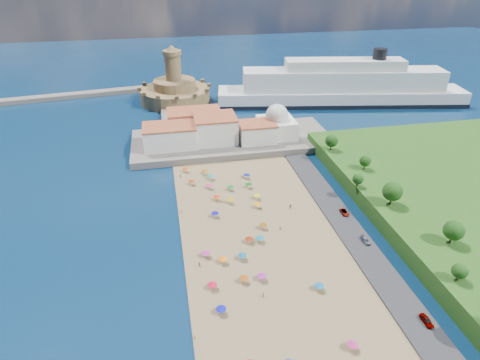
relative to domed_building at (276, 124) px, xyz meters
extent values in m
plane|color=#071938|center=(-30.00, -71.00, -8.97)|extent=(700.00, 700.00, 0.00)
cube|color=#59544C|center=(-20.00, 2.00, -7.47)|extent=(90.00, 36.00, 3.00)
cube|color=#59544C|center=(-42.00, 37.00, -7.77)|extent=(18.00, 70.00, 2.40)
cube|color=#59544C|center=(-140.00, 82.00, -7.67)|extent=(199.03, 34.77, 2.60)
cube|color=silver|center=(-48.00, -2.00, -1.47)|extent=(22.00, 14.00, 9.00)
cube|color=silver|center=(-28.00, 0.00, -0.47)|extent=(18.00, 16.00, 11.00)
cube|color=silver|center=(-10.00, -4.00, -1.97)|extent=(16.00, 12.00, 8.00)
cube|color=silver|center=(-36.00, 12.00, -0.97)|extent=(24.00, 14.00, 10.00)
cube|color=silver|center=(0.00, 0.00, -1.97)|extent=(16.00, 16.00, 8.00)
sphere|color=silver|center=(0.00, 0.00, 4.03)|extent=(10.00, 10.00, 10.00)
cylinder|color=silver|center=(0.00, 0.00, 7.83)|extent=(1.20, 1.20, 1.60)
cylinder|color=olive|center=(-42.00, 67.00, -4.97)|extent=(40.00, 40.00, 8.00)
cylinder|color=olive|center=(-42.00, 67.00, 1.53)|extent=(24.00, 24.00, 5.00)
cylinder|color=olive|center=(-42.00, 67.00, 11.03)|extent=(9.00, 9.00, 14.00)
cylinder|color=olive|center=(-42.00, 67.00, 19.23)|extent=(10.40, 10.40, 2.40)
cone|color=olive|center=(-42.00, 67.00, 21.93)|extent=(6.00, 6.00, 3.00)
cube|color=black|center=(51.37, 45.18, -7.84)|extent=(143.08, 44.66, 2.28)
cube|color=silver|center=(51.37, 45.18, -4.76)|extent=(142.03, 44.09, 8.43)
cube|color=silver|center=(51.37, 45.18, 5.08)|extent=(113.69, 35.64, 11.25)
cube|color=silver|center=(51.37, 45.18, 13.52)|extent=(66.87, 24.02, 5.62)
cylinder|color=black|center=(69.84, 42.01, 19.14)|extent=(7.50, 7.50, 5.62)
cylinder|color=gray|center=(-40.55, -95.95, -7.72)|extent=(0.07, 0.07, 2.00)
cone|color=#0D0FB5|center=(-40.55, -95.95, -6.82)|extent=(2.50, 2.50, 0.60)
cylinder|color=gray|center=(-34.23, -30.05, -7.72)|extent=(0.07, 0.07, 2.00)
cone|color=teal|center=(-34.23, -30.05, -6.82)|extent=(2.50, 2.50, 0.60)
cylinder|color=gray|center=(-21.33, -38.95, -7.72)|extent=(0.07, 0.07, 2.00)
cone|color=#126513|center=(-21.33, -38.95, -6.82)|extent=(2.50, 2.50, 0.60)
cylinder|color=gray|center=(-36.24, -55.37, -7.72)|extent=(0.07, 0.07, 2.00)
cone|color=#130CA6|center=(-36.24, -55.37, -6.82)|extent=(2.50, 2.50, 0.60)
cylinder|color=gray|center=(-37.24, -78.24, -7.72)|extent=(0.07, 0.07, 2.00)
cone|color=orange|center=(-37.24, -78.24, -6.82)|extent=(2.50, 2.50, 0.60)
cylinder|color=gray|center=(-35.64, -36.90, -7.72)|extent=(0.07, 0.07, 2.00)
cone|color=#C2295F|center=(-35.64, -36.90, -6.82)|extent=(2.50, 2.50, 0.60)
cylinder|color=gray|center=(-41.65, -74.68, -7.72)|extent=(0.07, 0.07, 2.00)
cone|color=#BE288D|center=(-41.65, -74.68, -6.82)|extent=(2.50, 2.50, 0.60)
cylinder|color=gray|center=(-28.25, -86.88, -7.72)|extent=(0.07, 0.07, 2.00)
cone|color=#A52394|center=(-28.25, -86.88, -6.82)|extent=(2.50, 2.50, 0.60)
cylinder|color=gray|center=(-24.91, -71.04, -7.72)|extent=(0.07, 0.07, 2.00)
cone|color=#107299|center=(-24.91, -71.04, -6.82)|extent=(2.50, 2.50, 0.60)
cylinder|color=gray|center=(-31.68, -77.69, -7.72)|extent=(0.07, 0.07, 2.00)
cone|color=#0E5C82|center=(-31.68, -77.69, -6.82)|extent=(2.50, 2.50, 0.60)
cylinder|color=gray|center=(-20.12, -47.18, -7.72)|extent=(0.07, 0.07, 2.00)
cone|color=yellow|center=(-20.12, -47.18, -6.82)|extent=(2.50, 2.50, 0.60)
cylinder|color=gray|center=(-33.11, -86.71, -7.72)|extent=(0.07, 0.07, 2.00)
cone|color=#9C4A0E|center=(-33.11, -86.71, -6.82)|extent=(2.50, 2.50, 0.60)
cylinder|color=gray|center=(-34.14, -45.52, -7.72)|extent=(0.07, 0.07, 2.00)
cone|color=red|center=(-34.14, -45.52, -6.82)|extent=(2.50, 2.50, 0.60)
cylinder|color=gray|center=(-14.07, -111.48, -7.72)|extent=(0.07, 0.07, 2.00)
cone|color=#BC286B|center=(-14.07, -111.48, -6.82)|extent=(2.50, 2.50, 0.60)
cylinder|color=gray|center=(-29.92, -48.08, -7.72)|extent=(0.07, 0.07, 2.00)
cone|color=gold|center=(-29.92, -48.08, -6.82)|extent=(2.50, 2.50, 0.60)
cylinder|color=gray|center=(-41.49, -87.49, -7.72)|extent=(0.07, 0.07, 2.00)
cone|color=red|center=(-41.49, -87.49, -6.82)|extent=(2.50, 2.50, 0.60)
cylinder|color=gray|center=(-14.67, -93.21, -7.72)|extent=(0.07, 0.07, 2.00)
cone|color=#11629D|center=(-14.67, -93.21, -6.82)|extent=(2.50, 2.50, 0.60)
cylinder|color=gray|center=(-36.04, -25.42, -7.72)|extent=(0.07, 0.07, 2.00)
cone|color=#91510D|center=(-36.04, -25.42, -6.82)|extent=(2.50, 2.50, 0.60)
cylinder|color=gray|center=(-28.26, -39.48, -7.72)|extent=(0.07, 0.07, 2.00)
cone|color=#14731F|center=(-28.26, -39.48, -6.82)|extent=(2.50, 2.50, 0.60)
cylinder|color=gray|center=(-21.33, -52.87, -7.72)|extent=(0.07, 0.07, 2.00)
cone|color=orange|center=(-21.33, -52.87, -6.82)|extent=(2.50, 2.50, 0.60)
cylinder|color=gray|center=(-20.57, -31.91, -7.72)|extent=(0.07, 0.07, 2.00)
cone|color=#0B1791|center=(-20.57, -31.91, -6.82)|extent=(2.50, 2.50, 0.60)
cylinder|color=gray|center=(-22.33, -64.82, -7.72)|extent=(0.07, 0.07, 2.00)
cone|color=#7A4E0B|center=(-22.33, -64.82, -6.82)|extent=(2.50, 2.50, 0.60)
cylinder|color=gray|center=(-28.17, -70.90, -7.72)|extent=(0.07, 0.07, 2.00)
cone|color=maroon|center=(-28.17, -70.90, -6.82)|extent=(2.50, 2.50, 0.60)
cylinder|color=gray|center=(-41.78, -32.54, -7.72)|extent=(0.07, 0.07, 2.00)
cone|color=#9D3B0E|center=(-41.78, -32.54, -6.82)|extent=(2.50, 2.50, 0.60)
cylinder|color=gray|center=(-43.19, -22.05, -7.72)|extent=(0.07, 0.07, 2.00)
cone|color=#DD4009|center=(-43.19, -22.05, -6.82)|extent=(2.50, 2.50, 0.60)
imported|color=tan|center=(-45.65, -26.52, -7.90)|extent=(1.00, 0.91, 1.64)
imported|color=tan|center=(-10.40, -55.24, -7.81)|extent=(1.74, 0.68, 1.83)
imported|color=tan|center=(-47.57, -102.10, -7.93)|extent=(0.66, 0.69, 1.59)
imported|color=tan|center=(-46.86, -51.34, -7.89)|extent=(1.09, 0.63, 1.67)
imported|color=tan|center=(-17.29, -66.58, -7.82)|extent=(0.79, 0.73, 1.80)
imported|color=tan|center=(-34.07, -44.84, -7.88)|extent=(1.01, 1.04, 1.68)
imported|color=tan|center=(-29.23, -92.69, -7.84)|extent=(0.65, 0.92, 1.77)
imported|color=tan|center=(-22.23, -29.55, -7.80)|extent=(1.06, 1.36, 1.85)
imported|color=tan|center=(-43.93, -78.19, -7.90)|extent=(0.90, 0.99, 1.66)
imported|color=gray|center=(6.00, -62.41, -7.68)|extent=(2.08, 4.35, 1.20)
imported|color=gray|center=(6.00, -77.64, -7.67)|extent=(1.90, 4.23, 1.20)
imported|color=gray|center=(6.00, -108.40, -7.56)|extent=(1.68, 4.18, 1.42)
cylinder|color=#382314|center=(17.12, -102.06, -1.89)|extent=(0.50, 0.50, 2.17)
sphere|color=#14380F|center=(17.12, -102.06, 0.06)|extent=(3.90, 3.90, 3.90)
cylinder|color=#382314|center=(24.85, -88.78, -1.42)|extent=(0.50, 0.50, 3.11)
sphere|color=#14380F|center=(24.85, -88.78, 1.38)|extent=(5.59, 5.59, 5.59)
cylinder|color=#382314|center=(18.62, -67.46, -1.23)|extent=(0.50, 0.50, 3.49)
sphere|color=#14380F|center=(18.62, -67.46, 1.91)|extent=(6.29, 6.29, 6.29)
cylinder|color=#382314|center=(13.35, -54.72, -1.92)|extent=(0.50, 0.50, 2.10)
sphere|color=#14380F|center=(13.35, -54.72, -0.03)|extent=(3.79, 3.79, 3.79)
cylinder|color=#382314|center=(21.67, -43.37, -1.78)|extent=(0.50, 0.50, 2.39)
sphere|color=#14380F|center=(21.67, -43.37, 0.38)|extent=(4.31, 4.31, 4.31)
cylinder|color=#382314|center=(15.95, -25.23, -1.51)|extent=(0.50, 0.50, 2.93)
sphere|color=#14380F|center=(15.95, -25.23, 1.13)|extent=(5.28, 5.28, 5.28)
camera|label=1|loc=(-49.44, -163.73, 66.89)|focal=30.00mm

